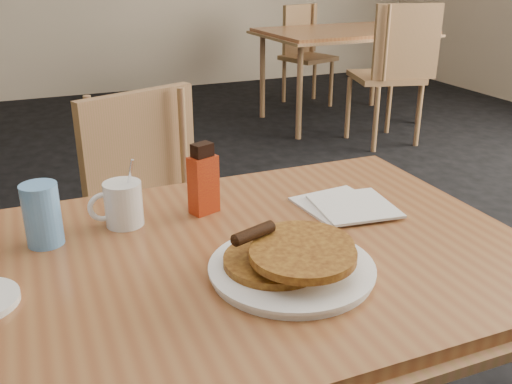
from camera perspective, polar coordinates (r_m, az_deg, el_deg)
main_table at (r=1.14m, az=-2.65°, el=-8.01°), size 1.24×0.84×0.75m
neighbor_table at (r=4.81m, az=8.71°, el=15.31°), size 1.34×0.93×0.75m
chair_main_far at (r=1.85m, az=-10.53°, el=-1.83°), size 0.52×0.53×0.90m
chair_neighbor_far at (r=5.46m, az=4.82°, el=14.37°), size 0.50×0.51×0.89m
chair_neighbor_near at (r=4.19m, az=13.77°, el=12.42°), size 0.56×0.56×1.00m
pancake_plate at (r=1.04m, az=3.61°, el=-6.97°), size 0.30×0.30×0.09m
coffee_mug at (r=1.24m, az=-13.24°, el=-1.10°), size 0.12×0.08×0.15m
syrup_bottle at (r=1.26m, az=-5.29°, el=1.09°), size 0.07×0.06×0.16m
napkin_stack at (r=1.32m, az=9.02°, el=-1.34°), size 0.21×0.22×0.01m
blue_tumbler at (r=1.20m, az=-20.60°, el=-2.13°), size 0.09×0.09×0.13m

